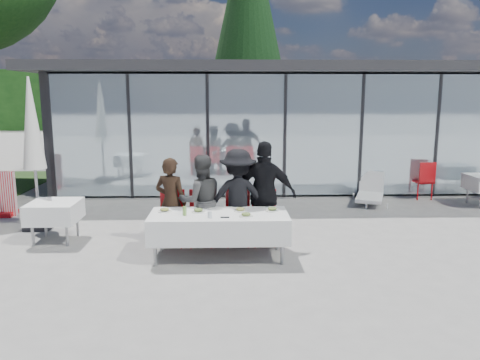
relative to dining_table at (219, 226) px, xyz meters
name	(u,v)px	position (x,y,z in m)	size (l,w,h in m)	color
ground	(253,250)	(0.58, 0.35, -0.54)	(90.00, 90.00, 0.00)	gray
pavilion	(299,110)	(2.58, 8.51, 1.61)	(14.80, 8.80, 3.44)	gray
treeline	(206,100)	(-1.42, 28.35, 1.66)	(62.50, 2.00, 4.40)	#133511
dining_table	(219,226)	(0.00, 0.00, 0.00)	(2.26, 0.96, 0.75)	white
diner_a	(171,202)	(-0.85, 0.63, 0.26)	(0.58, 0.58, 1.59)	black
diner_chair_a	(172,215)	(-0.85, 0.75, 0.00)	(0.44, 0.44, 0.97)	red
diner_b	(201,201)	(-0.32, 0.63, 0.28)	(0.79, 0.79, 1.64)	#444444
diner_chair_b	(202,215)	(-0.32, 0.75, 0.00)	(0.44, 0.44, 0.97)	red
diner_c	(238,198)	(0.33, 0.63, 0.33)	(1.12, 1.12, 1.73)	black
diner_chair_c	(238,214)	(0.33, 0.75, 0.00)	(0.44, 0.44, 0.97)	red
diner_d	(265,194)	(0.81, 0.63, 0.39)	(1.09, 1.09, 1.87)	black
diner_chair_d	(264,214)	(0.81, 0.75, 0.00)	(0.44, 0.44, 0.97)	red
plate_a	(165,210)	(-0.90, 0.15, 0.24)	(0.23, 0.23, 0.07)	white
plate_b	(198,211)	(-0.34, 0.10, 0.24)	(0.23, 0.23, 0.07)	white
plate_c	(241,210)	(0.36, 0.14, 0.24)	(0.23, 0.23, 0.07)	white
plate_d	(272,209)	(0.89, 0.15, 0.24)	(0.23, 0.23, 0.07)	white
plate_extra	(246,215)	(0.44, -0.21, 0.24)	(0.23, 0.23, 0.07)	white
juice_bottle	(185,211)	(-0.55, -0.10, 0.28)	(0.06, 0.06, 0.14)	#74A745
drinking_glasses	(210,215)	(-0.14, -0.26, 0.26)	(0.07, 0.07, 0.10)	silver
folded_eyeglasses	(225,217)	(0.10, -0.27, 0.22)	(0.14, 0.03, 0.01)	black
spare_table_left	(55,212)	(-3.01, 0.97, 0.02)	(0.86, 0.86, 0.74)	white
spare_chair_b	(425,179)	(5.18, 4.18, 0.00)	(0.50, 0.50, 0.97)	red
market_umbrella	(32,133)	(-3.64, 1.81, 1.39)	(0.50, 0.50, 3.00)	black
lounger	(370,192)	(3.71, 3.90, -0.28)	(1.03, 1.46, 0.72)	white
conifer_tree	(248,14)	(1.08, 13.35, 5.45)	(4.00, 4.00, 10.50)	#382316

